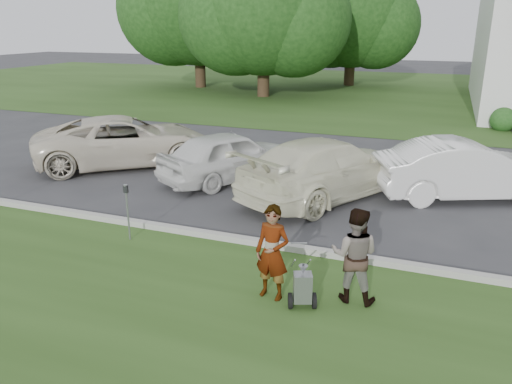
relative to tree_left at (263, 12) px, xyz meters
The scene contains 15 objects.
ground 23.95m from the tree_left, 69.98° to the right, with size 120.00×120.00×0.00m, color #333335.
grass_strip 26.73m from the tree_left, 72.22° to the right, with size 80.00×7.00×0.01m, color #2B4818.
church_lawn 10.74m from the tree_left, 32.03° to the left, with size 80.00×30.00×0.01m, color #2B4818.
curb 23.43m from the tree_left, 69.51° to the right, with size 80.00×0.18×0.15m, color #9E9E93.
tree_left is the anchor object (origin of this frame).
tree_far 6.73m from the tree_left, 153.44° to the left, with size 11.64×9.20×10.73m.
tree_back 8.95m from the tree_left, 63.43° to the left, with size 9.61×7.60×8.89m.
striping_cart 25.64m from the tree_left, 68.55° to the right, with size 0.68×0.98×0.84m.
person_left 25.22m from the tree_left, 69.67° to the right, with size 0.60×0.40×1.66m, color #999999.
person_right 25.34m from the tree_left, 66.55° to the right, with size 0.80×0.62×1.65m, color #999999.
parking_meter_near 23.09m from the tree_left, 77.35° to the right, with size 0.09×0.08×1.26m.
car_a 17.53m from the tree_left, 85.47° to the right, with size 2.66×5.77×1.60m, color beige.
car_b 18.59m from the tree_left, 73.17° to the right, with size 1.76×4.37×1.49m, color white.
car_c 20.08m from the tree_left, 64.98° to the right, with size 2.23×5.48×1.59m, color #F1EFCC.
car_d 20.79m from the tree_left, 54.63° to the right, with size 1.65×4.74×1.56m, color silver.
Camera 1 is at (3.05, -8.48, 4.47)m, focal length 35.00 mm.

